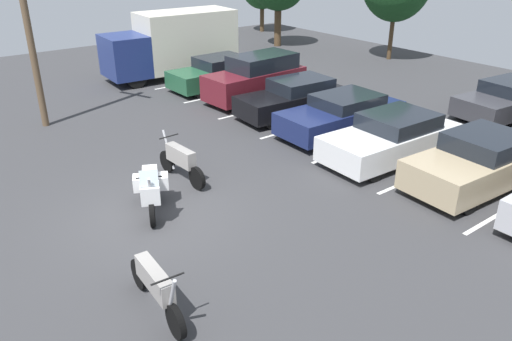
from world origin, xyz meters
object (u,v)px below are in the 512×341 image
car_maroon (257,78)px  car_white (391,138)px  car_tan (480,162)px  car_green (218,73)px  car_far_charcoal (508,100)px  motorcycle_touring (151,188)px  motorcycle_third (156,286)px  car_black (294,98)px  car_navy (342,115)px  box_truck (174,44)px  motorcycle_second (181,161)px

car_maroon → car_white: car_maroon is taller
car_tan → car_green: bearing=-179.6°
car_green → car_far_charcoal: (10.26, 6.56, -0.02)m
motorcycle_touring → car_far_charcoal: size_ratio=0.46×
motorcycle_third → car_tan: (0.77, 9.62, 0.16)m
car_black → car_far_charcoal: 8.25m
car_navy → car_far_charcoal: (2.63, 6.45, -0.03)m
motorcycle_third → car_black: car_black is taller
car_green → car_tan: (12.87, 0.09, 0.03)m
motorcycle_third → car_navy: (-4.48, 9.64, 0.14)m
motorcycle_touring → car_far_charcoal: 14.50m
car_white → car_green: bearing=178.2°
motorcycle_touring → motorcycle_third: bearing=-25.8°
car_green → box_truck: 3.27m
car_tan → box_truck: size_ratio=0.70×
motorcycle_second → car_far_charcoal: size_ratio=0.50×
motorcycle_second → car_tan: bearing=49.8°
car_tan → box_truck: 16.01m
motorcycle_third → car_far_charcoal: 16.19m
box_truck → car_white: bearing=0.9°
motorcycle_touring → motorcycle_third: size_ratio=0.89×
motorcycle_touring → car_green: 11.66m
car_white → car_tan: size_ratio=1.01×
motorcycle_touring → motorcycle_third: 3.86m
motorcycle_touring → car_far_charcoal: motorcycle_touring is taller
car_green → box_truck: size_ratio=0.69×
motorcycle_third → car_black: size_ratio=0.50×
motorcycle_third → box_truck: (-15.20, 9.02, 1.05)m
motorcycle_second → car_tan: size_ratio=0.47×
motorcycle_second → box_truck: bearing=151.2°
car_black → car_navy: 2.51m
car_white → box_truck: bearing=-179.1°
motorcycle_third → car_tan: car_tan is taller
car_navy → motorcycle_third: bearing=-65.1°
car_tan → car_far_charcoal: (-2.61, 6.46, -0.05)m
motorcycle_second → car_black: (-2.34, 6.42, 0.11)m
car_black → car_far_charcoal: (5.14, 6.45, -0.03)m
car_maroon → car_black: size_ratio=0.98×
motorcycle_second → car_navy: bearing=88.5°
motorcycle_touring → car_tan: 9.00m
motorcycle_touring → motorcycle_third: motorcycle_touring is taller
motorcycle_touring → car_tan: bearing=61.9°
motorcycle_third → car_green: 15.40m
car_navy → car_white: (2.52, -0.42, 0.00)m
motorcycle_second → car_tan: 8.39m
motorcycle_third → car_far_charcoal: car_far_charcoal is taller
motorcycle_second → motorcycle_third: (4.65, -3.22, -0.03)m
car_far_charcoal → car_tan: bearing=-68.0°
car_green → car_maroon: car_maroon is taller
car_maroon → car_navy: bearing=-1.3°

